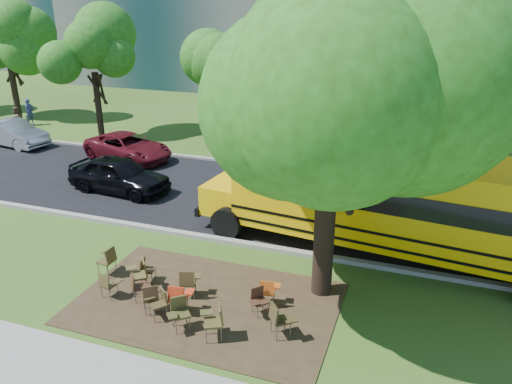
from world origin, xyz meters
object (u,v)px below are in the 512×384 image
at_px(chair_5, 179,310).
at_px(chair_9, 140,272).
at_px(bg_car_red, 128,147).
at_px(chair_8, 108,258).
at_px(chair_13, 268,290).
at_px(chair_3, 159,300).
at_px(chair_12, 258,298).
at_px(chair_2, 151,295).
at_px(chair_4, 179,296).
at_px(pedestrian_a, 30,112).
at_px(pedestrian_b, 17,120).
at_px(chair_10, 146,268).
at_px(chair_1, 138,285).
at_px(chair_6, 215,319).
at_px(chair_0, 108,283).
at_px(chair_7, 279,317).
at_px(main_tree, 332,94).
at_px(chair_11, 189,281).
at_px(school_bus, 424,203).
at_px(bg_car_silver, 13,133).
at_px(black_car, 119,175).

distance_m(chair_5, chair_9, 2.23).
bearing_deg(bg_car_red, chair_8, -134.44).
height_order(chair_9, chair_13, chair_9).
height_order(chair_3, chair_12, chair_3).
distance_m(chair_2, chair_4, 0.74).
height_order(pedestrian_a, pedestrian_b, pedestrian_a).
bearing_deg(pedestrian_a, chair_10, -124.22).
distance_m(chair_1, chair_6, 2.76).
distance_m(chair_0, chair_12, 4.18).
bearing_deg(chair_7, chair_4, -130.34).
bearing_deg(chair_12, pedestrian_b, -79.34).
height_order(chair_4, chair_5, chair_4).
bearing_deg(pedestrian_b, chair_3, 40.67).
relative_size(main_tree, chair_10, 12.00).
bearing_deg(chair_11, chair_12, -20.47).
xyz_separation_m(chair_0, chair_8, (-0.73, 1.06, 0.09)).
distance_m(chair_9, pedestrian_a, 22.50).
distance_m(school_bus, chair_3, 8.36).
distance_m(chair_5, bg_car_silver, 20.13).
distance_m(chair_9, chair_11, 1.47).
distance_m(chair_3, chair_5, 0.75).
xyz_separation_m(chair_0, chair_13, (4.26, 1.10, 0.04)).
relative_size(chair_7, chair_12, 1.20).
relative_size(chair_11, bg_car_silver, 0.20).
xyz_separation_m(chair_7, chair_8, (-5.65, 1.12, -0.00)).
bearing_deg(school_bus, black_car, 177.77).
relative_size(bg_car_red, pedestrian_a, 2.84).
xyz_separation_m(chair_4, black_car, (-6.52, 7.08, 0.20)).
bearing_deg(bg_car_red, chair_12, -118.70).
distance_m(main_tree, chair_7, 5.57).
relative_size(chair_9, bg_car_red, 0.20).
xyz_separation_m(chair_8, pedestrian_b, (-15.04, 12.27, 0.24)).
bearing_deg(school_bus, chair_6, -120.92).
bearing_deg(chair_1, chair_12, 57.57).
relative_size(chair_2, bg_car_red, 0.18).
relative_size(chair_5, pedestrian_a, 0.52).
xyz_separation_m(school_bus, chair_1, (-7.07, -5.02, -1.41)).
distance_m(chair_0, chair_10, 1.21).
bearing_deg(chair_12, chair_13, -154.50).
bearing_deg(chair_2, chair_10, 88.43).
height_order(chair_5, chair_8, chair_8).
height_order(chair_0, chair_13, chair_13).
relative_size(school_bus, pedestrian_b, 8.49).
bearing_deg(chair_5, bg_car_red, -93.87).
distance_m(chair_11, bg_car_silver, 19.06).
bearing_deg(bg_car_red, chair_3, -128.40).
height_order(chair_8, pedestrian_a, pedestrian_a).
height_order(chair_4, chair_9, chair_9).
bearing_deg(chair_4, chair_7, -10.04).
bearing_deg(chair_6, bg_car_red, 13.95).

